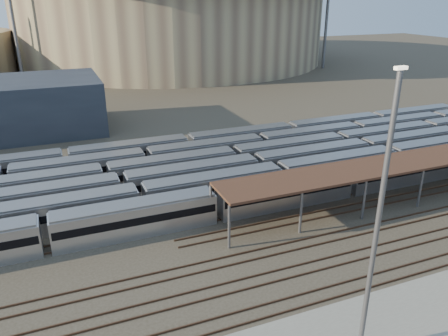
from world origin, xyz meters
The scene contains 9 objects.
ground centered at (0.00, 0.00, 0.00)m, with size 420.00×420.00×0.00m, color #383026.
subway_trains centered at (0.68, 18.50, 1.80)m, with size 126.32×23.90×3.60m.
inspection_shed centered at (22.00, 4.00, 4.98)m, with size 60.30×6.00×5.30m.
empty_tracks centered at (0.00, -5.00, 0.09)m, with size 170.00×9.62×0.18m.
stadium centered at (25.00, 140.00, 16.47)m, with size 124.00×124.00×32.50m.
floodlight_0 centered at (-30.00, 110.00, 20.65)m, with size 4.00×1.00×38.40m.
floodlight_2 centered at (70.00, 100.00, 20.65)m, with size 4.00×1.00×38.40m.
floodlight_3 centered at (-10.00, 160.00, 20.65)m, with size 4.00×1.00×38.40m.
yard_light_pole centered at (-4.70, -15.80, 10.74)m, with size 0.81×0.36×20.90m.
Camera 1 is at (-23.35, -35.20, 24.87)m, focal length 35.00 mm.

